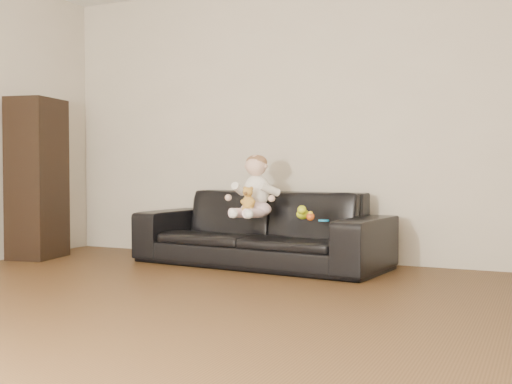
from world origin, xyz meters
The scene contains 10 objects.
floor centered at (0.00, 0.00, 0.00)m, with size 5.50×5.50×0.00m, color #4B321A.
wall_back centered at (0.00, 2.75, 1.30)m, with size 5.00×5.00×0.00m, color beige.
sofa centered at (-0.18, 2.25, 0.32)m, with size 2.21×0.87×0.65m, color black.
cabinet centered at (-2.29, 1.80, 0.75)m, with size 0.38×0.52×1.51m, color black.
shelf_item centered at (-2.27, 1.80, 1.09)m, with size 0.18×0.25×0.28m, color silver.
baby centered at (-0.17, 2.13, 0.66)m, with size 0.41×0.49×0.54m.
teddy_bear centered at (-0.16, 1.97, 0.59)m, with size 0.11×0.12×0.20m.
toy_green centered at (0.26, 2.12, 0.47)m, with size 0.10×0.12×0.09m, color #BACB17.
toy_rattle centered at (0.37, 2.00, 0.46)m, with size 0.07×0.07×0.07m, color #D15118.
toy_blue_disc centered at (0.48, 2.02, 0.43)m, with size 0.09×0.09×0.01m, color #1B96DF.
Camera 1 is at (2.11, -2.85, 0.84)m, focal length 45.00 mm.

